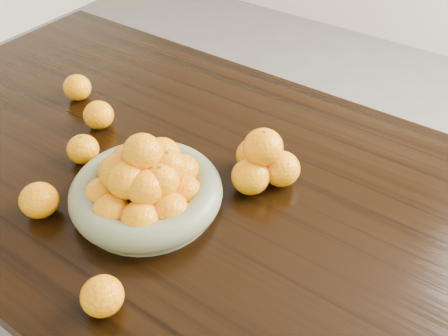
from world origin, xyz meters
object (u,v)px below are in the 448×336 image
Objects in this scene: dining_table at (219,213)px; fruit_bowl at (146,186)px; orange_pyramid at (262,162)px; loose_orange_0 at (83,149)px.

dining_table is 6.13× the size of fruit_bowl.
orange_pyramid is (0.07, 0.07, 0.14)m from dining_table.
fruit_bowl is 4.31× the size of loose_orange_0.
fruit_bowl is at bearing -127.01° from orange_pyramid.
loose_orange_0 is (-0.38, -0.18, -0.02)m from orange_pyramid.
fruit_bowl is at bearing -122.84° from dining_table.
orange_pyramid is 0.43m from loose_orange_0.
orange_pyramid is 2.12× the size of loose_orange_0.
loose_orange_0 is at bearing -154.44° from orange_pyramid.
fruit_bowl is at bearing -6.93° from loose_orange_0.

